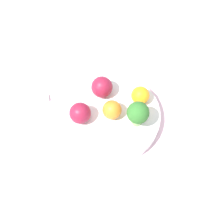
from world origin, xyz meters
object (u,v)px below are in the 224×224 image
object	(u,v)px
broccoli	(137,116)
orange_back	(140,95)
apple_green	(80,113)
apple_red	(102,87)
spoon	(30,101)
orange_front	(110,112)
bowl	(112,117)

from	to	relation	value
broccoli	orange_back	xyz separation A→B (m)	(0.01, -0.06, -0.02)
broccoli	apple_green	size ratio (longest dim) A/B	1.49
apple_red	spoon	bearing A→B (deg)	23.03
spoon	orange_back	bearing A→B (deg)	-162.45
broccoli	orange_back	size ratio (longest dim) A/B	1.71
apple_red	orange_back	world-z (taller)	apple_red
orange_back	spoon	xyz separation A→B (m)	(0.23, 0.07, -0.04)
orange_front	apple_green	bearing A→B (deg)	23.90
apple_green	broccoli	bearing A→B (deg)	-167.39
apple_red	spoon	xyz separation A→B (m)	(0.15, 0.06, -0.05)
bowl	orange_front	world-z (taller)	orange_front
orange_front	orange_back	world-z (taller)	orange_front
apple_green	orange_back	xyz separation A→B (m)	(-0.10, -0.08, -0.00)
apple_green	orange_front	world-z (taller)	apple_green
broccoli	apple_green	world-z (taller)	broccoli
orange_front	orange_back	xyz separation A→B (m)	(-0.05, -0.06, -0.00)
bowl	apple_green	size ratio (longest dim) A/B	4.60
apple_red	orange_back	xyz separation A→B (m)	(-0.08, -0.01, -0.00)
apple_green	orange_front	xyz separation A→B (m)	(-0.06, -0.02, -0.00)
broccoli	orange_front	bearing A→B (deg)	0.27
orange_back	bowl	bearing A→B (deg)	49.43
orange_front	orange_back	distance (m)	0.07
broccoli	apple_green	bearing A→B (deg)	12.61
bowl	apple_green	distance (m)	0.07
apple_green	orange_front	bearing A→B (deg)	-156.10
spoon	orange_front	bearing A→B (deg)	-174.99
bowl	orange_back	xyz separation A→B (m)	(-0.04, -0.05, 0.03)
broccoli	spoon	size ratio (longest dim) A/B	0.83
orange_front	spoon	bearing A→B (deg)	5.01
orange_front	orange_back	size ratio (longest dim) A/B	1.03
bowl	orange_back	world-z (taller)	orange_back
spoon	apple_green	bearing A→B (deg)	176.15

